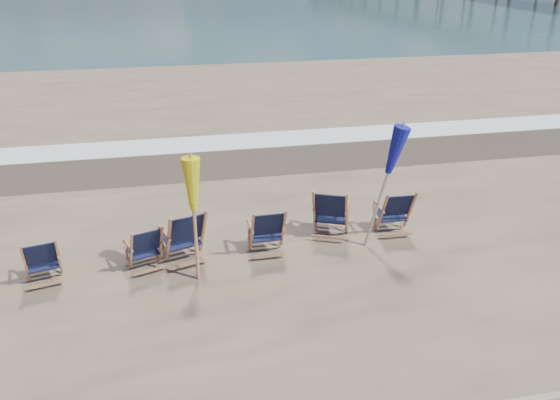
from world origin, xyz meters
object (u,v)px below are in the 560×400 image
at_px(beach_chair_0, 59,259).
at_px(beach_chair_5, 410,212).
at_px(beach_chair_4, 346,215).
at_px(umbrella_blue, 385,155).
at_px(umbrella_yellow, 192,192).
at_px(beach_chair_2, 203,234).
at_px(beach_chair_1, 161,245).
at_px(beach_chair_3, 283,231).

height_order(beach_chair_0, beach_chair_5, beach_chair_5).
xyz_separation_m(beach_chair_4, umbrella_blue, (0.52, -0.31, 1.26)).
relative_size(beach_chair_4, umbrella_yellow, 0.51).
bearing_deg(beach_chair_2, umbrella_blue, 161.64).
distance_m(beach_chair_4, beach_chair_5, 1.26).
height_order(beach_chair_1, beach_chair_3, beach_chair_3).
height_order(beach_chair_1, beach_chair_2, beach_chair_2).
height_order(beach_chair_3, beach_chair_4, beach_chair_4).
relative_size(beach_chair_3, beach_chair_5, 1.00).
xyz_separation_m(beach_chair_1, beach_chair_2, (0.72, 0.09, 0.10)).
xyz_separation_m(umbrella_yellow, umbrella_blue, (3.30, 0.43, 0.22)).
bearing_deg(beach_chair_1, beach_chair_3, 162.01).
xyz_separation_m(beach_chair_0, umbrella_yellow, (2.20, -0.30, 1.12)).
distance_m(beach_chair_0, beach_chair_3, 3.74).
height_order(beach_chair_0, beach_chair_4, beach_chair_4).
distance_m(beach_chair_0, umbrella_yellow, 2.49).
relative_size(umbrella_yellow, umbrella_blue, 0.90).
bearing_deg(beach_chair_4, umbrella_yellow, 37.73).
relative_size(beach_chair_2, beach_chair_4, 1.02).
distance_m(beach_chair_0, beach_chair_5, 6.25).
xyz_separation_m(beach_chair_3, beach_chair_4, (1.24, 0.29, 0.04)).
bearing_deg(beach_chair_4, beach_chair_2, 27.80).
xyz_separation_m(beach_chair_5, umbrella_blue, (-0.74, -0.30, 1.30)).
distance_m(beach_chair_5, umbrella_yellow, 4.24).
distance_m(beach_chair_0, beach_chair_1, 1.62).
distance_m(beach_chair_0, umbrella_blue, 5.66).
relative_size(beach_chair_3, beach_chair_4, 0.92).
height_order(beach_chair_4, beach_chair_5, beach_chair_4).
xyz_separation_m(beach_chair_2, umbrella_blue, (3.16, -0.09, 1.25)).
bearing_deg(beach_chair_4, beach_chair_5, -157.91).
relative_size(beach_chair_2, umbrella_blue, 0.47).
bearing_deg(umbrella_yellow, beach_chair_1, 143.95).
distance_m(beach_chair_2, umbrella_yellow, 1.16).
bearing_deg(umbrella_yellow, beach_chair_0, 172.26).
relative_size(beach_chair_3, umbrella_yellow, 0.47).
distance_m(umbrella_yellow, umbrella_blue, 3.34).
distance_m(beach_chair_4, umbrella_blue, 1.40).
bearing_deg(beach_chair_2, beach_chair_3, 160.48).
bearing_deg(beach_chair_1, beach_chair_4, 166.76).
height_order(beach_chair_2, umbrella_blue, umbrella_blue).
relative_size(beach_chair_2, beach_chair_5, 1.11).
height_order(beach_chair_1, umbrella_blue, umbrella_blue).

